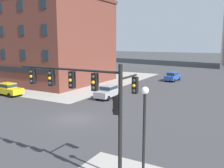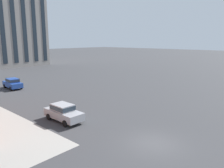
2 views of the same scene
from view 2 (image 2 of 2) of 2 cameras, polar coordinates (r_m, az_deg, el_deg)
The scene contains 3 objects.
ground_plane at distance 18.00m, azimuth 10.57°, elevation -14.81°, with size 320.00×320.00×0.00m, color #38383A.
car_main_northbound_near at distance 39.54m, azimuth -24.25°, elevation 0.23°, with size 2.15×4.52×1.68m.
car_cross_eastbound at distance 22.39m, azimuth -12.44°, elevation -7.03°, with size 1.90×4.40×1.68m.
Camera 2 is at (-13.93, -8.22, 7.90)m, focal length 35.45 mm.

